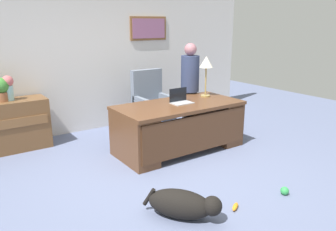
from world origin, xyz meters
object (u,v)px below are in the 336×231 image
Objects in this scene: armchair at (151,105)px; dog_toy_ball at (285,191)px; desk at (180,125)px; vase_with_flowers at (8,87)px; credenza at (0,127)px; laptop at (180,99)px; desk_lamp at (206,65)px; potted_plant at (1,88)px; dog_lying at (183,204)px; person_standing at (190,88)px; dog_toy_plush at (235,207)px.

dog_toy_ball is (0.03, -2.89, -0.45)m from armchair.
desk is 5.14× the size of vase_with_flowers.
vase_with_flowers is 4.17m from dog_toy_ball.
credenza is 4.43× the size of laptop.
potted_plant is at bearing 155.62° from desk_lamp.
potted_plant is at bearing 147.42° from laptop.
desk is 1.92m from dog_lying.
person_standing reaches higher than armchair.
person_standing is 9.66× the size of dog_toy_plush.
credenza reaches higher than dog_toy_plush.
vase_with_flowers reaches higher than dog_toy_plush.
laptop is 2.05m from dog_toy_ball.
potted_plant reaches higher than armchair.
armchair reaches higher than desk.
laptop reaches higher than credenza.
dog_toy_ball is 0.59× the size of dog_toy_plush.
vase_with_flowers is at bearing 116.05° from dog_toy_plush.
credenza is (-2.32, 1.51, -0.01)m from desk.
laptop reaches higher than dog_toy_ball.
vase_with_flowers reaches higher than desk.
desk_lamp reaches higher than laptop.
desk_lamp is (0.54, -0.85, 0.78)m from armchair.
person_standing reaches higher than credenza.
dog_toy_plush is at bearing -61.31° from credenza.
desk_lamp reaches higher than credenza.
desk is at bearing 94.90° from dog_toy_ball.
armchair is 1.54× the size of dog_lying.
dog_lying is 2.03× the size of potted_plant.
dog_toy_ball is (0.16, -1.84, -0.36)m from desk.
armchair is 1.69× the size of desk_lamp.
credenza is 3.70× the size of vase_with_flowers.
potted_plant is at bearing 180.00° from vase_with_flowers.
desk is 20.18× the size of dog_toy_ball.
dog_lying is at bearing -125.61° from desk.
person_standing is 5.02× the size of laptop.
laptop is at bearing 54.39° from dog_lying.
dog_toy_plush is (-0.54, -1.74, -0.39)m from desk.
laptop is (0.04, 0.06, 0.39)m from desk.
person_standing is 4.20× the size of vase_with_flowers.
credenza is 0.88× the size of person_standing.
person_standing reaches higher than dog_toy_plush.
dog_lying reaches higher than dog_toy_ball.
dog_toy_ball is at bearing -86.57° from laptop.
desk_lamp is (0.63, 0.14, 0.48)m from laptop.
laptop is (1.15, 1.61, 0.65)m from dog_lying.
dog_toy_ball is at bearing -85.10° from desk.
desk_lamp is 2.44m from dog_toy_ball.
dog_lying is at bearing 161.51° from dog_toy_plush.
person_standing is (2.97, -0.92, 0.43)m from credenza.
desk is 1.75× the size of armchair.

